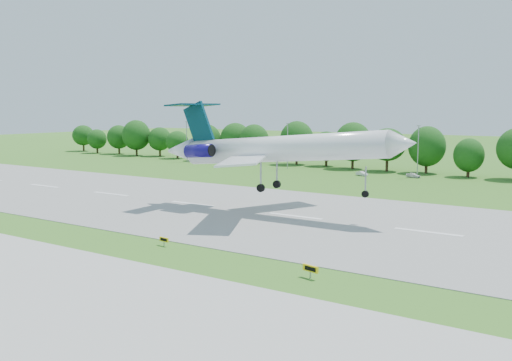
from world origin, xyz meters
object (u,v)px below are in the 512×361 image
object	(u,v)px
airliner	(270,148)
taxi_sign_left	(164,240)
service_vehicle_b	(413,175)
service_vehicle_a	(362,174)

from	to	relation	value
airliner	taxi_sign_left	size ratio (longest dim) A/B	28.60
airliner	service_vehicle_b	xyz separation A→B (m)	(3.57, 57.18, -9.54)
airliner	service_vehicle_b	world-z (taller)	airliner
service_vehicle_a	service_vehicle_b	size ratio (longest dim) A/B	0.94
service_vehicle_a	service_vehicle_b	distance (m)	12.00
service_vehicle_a	service_vehicle_b	xyz separation A→B (m)	(11.58, 3.14, 0.05)
airliner	taxi_sign_left	world-z (taller)	airliner
airliner	service_vehicle_a	world-z (taller)	airliner
airliner	taxi_sign_left	xyz separation A→B (m)	(0.73, -24.46, -9.35)
taxi_sign_left	service_vehicle_b	world-z (taller)	service_vehicle_b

